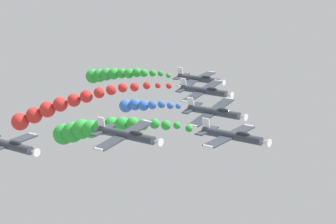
{
  "coord_description": "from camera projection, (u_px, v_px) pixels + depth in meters",
  "views": [
    {
      "loc": [
        82.67,
        68.37,
        128.54
      ],
      "look_at": [
        0.0,
        0.0,
        104.86
      ],
      "focal_mm": 81.16,
      "sensor_mm": 36.0,
      "label": 1
    }
  ],
  "objects": [
    {
      "name": "smoke_trail_left_inner",
      "position": [
        139.0,
        105.0,
        119.76
      ],
      "size": [
        2.79,
        11.4,
        2.63
      ],
      "color": "blue"
    },
    {
      "name": "airplane_lead",
      "position": [
        233.0,
        136.0,
        97.48
      ],
      "size": [
        9.55,
        10.35,
        2.53
      ],
      "rotation": [
        0.0,
        0.1,
        0.0
      ],
      "color": "#333842"
    },
    {
      "name": "airplane_right_outer",
      "position": [
        7.0,
        145.0,
        93.43
      ],
      "size": [
        9.55,
        10.35,
        2.48
      ],
      "rotation": [
        0.0,
        0.09,
        0.0
      ],
      "color": "#333842"
    },
    {
      "name": "airplane_left_inner",
      "position": [
        215.0,
        112.0,
        111.32
      ],
      "size": [
        9.29,
        10.35,
        3.3
      ],
      "rotation": [
        0.0,
        0.28,
        0.0
      ],
      "color": "#333842"
    },
    {
      "name": "smoke_trail_trailing",
      "position": [
        111.0,
        75.0,
        151.57
      ],
      "size": [
        2.95,
        22.14,
        4.52
      ],
      "color": "green"
    },
    {
      "name": "airplane_left_outer",
      "position": [
        205.0,
        91.0,
        125.13
      ],
      "size": [
        9.37,
        10.35,
        3.13
      ],
      "rotation": [
        0.0,
        0.24,
        0.0
      ],
      "color": "#333842"
    },
    {
      "name": "smoke_trail_lead",
      "position": [
        90.0,
        129.0,
        113.78
      ],
      "size": [
        3.32,
        26.34,
        6.83
      ],
      "color": "green"
    },
    {
      "name": "smoke_trail_left_outer",
      "position": [
        58.0,
        107.0,
        140.03
      ],
      "size": [
        11.51,
        30.79,
        11.05
      ],
      "color": "red"
    },
    {
      "name": "airplane_trailing",
      "position": [
        199.0,
        79.0,
        137.33
      ],
      "size": [
        9.5,
        10.35,
        2.76
      ],
      "rotation": [
        0.0,
        0.15,
        0.0
      ],
      "color": "#333842"
    },
    {
      "name": "airplane_right_inner",
      "position": [
        127.0,
        135.0,
        94.66
      ],
      "size": [
        9.44,
        10.35,
        2.96
      ],
      "rotation": [
        0.0,
        0.2,
        0.0
      ],
      "color": "#333842"
    }
  ]
}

